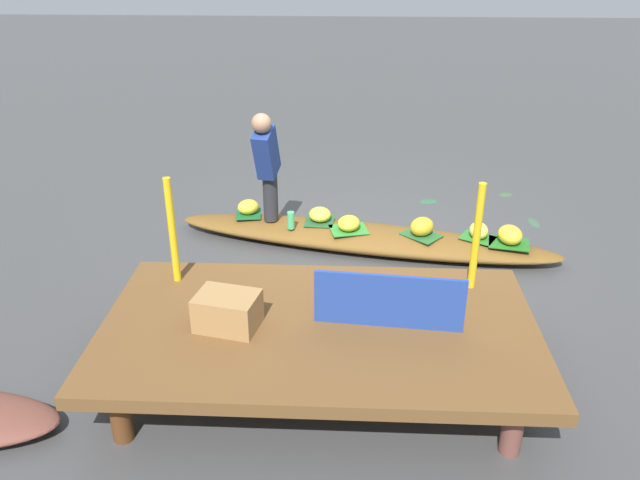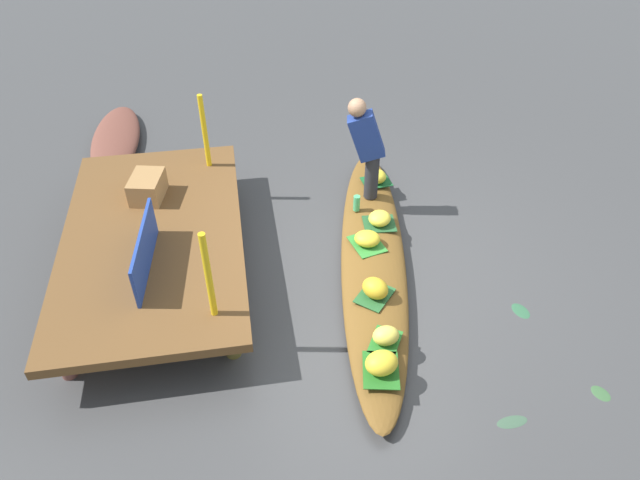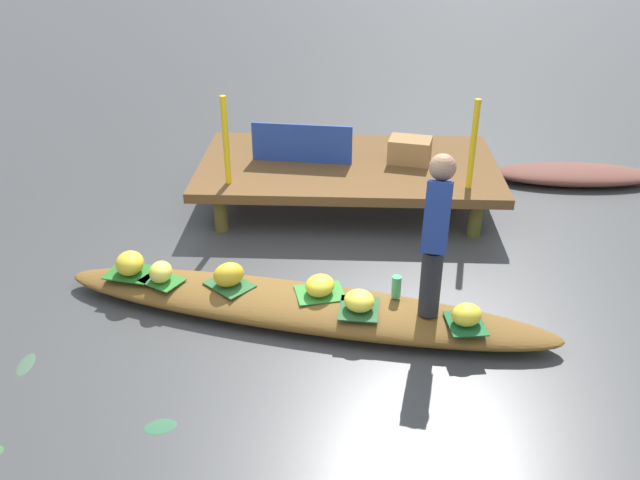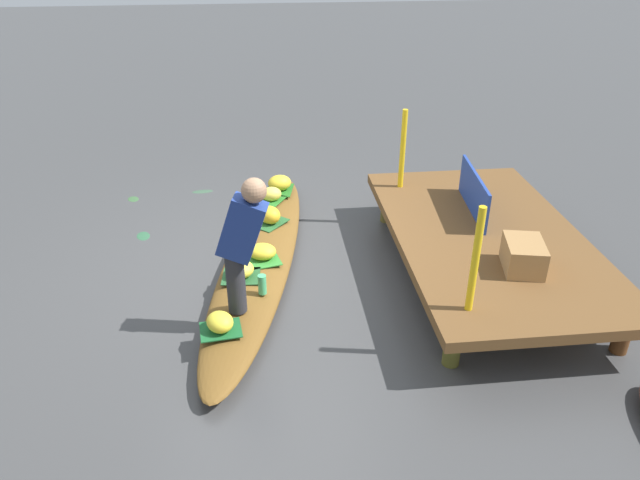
{
  "view_description": "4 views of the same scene",
  "coord_description": "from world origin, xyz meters",
  "views": [
    {
      "loc": [
        0.17,
        6.15,
        3.08
      ],
      "look_at": [
        0.43,
        0.56,
        0.34
      ],
      "focal_mm": 35.75,
      "sensor_mm": 36.0,
      "label": 1
    },
    {
      "loc": [
        -4.46,
        1.29,
        4.26
      ],
      "look_at": [
        0.06,
        0.56,
        0.41
      ],
      "focal_mm": 33.09,
      "sensor_mm": 36.0,
      "label": 2
    },
    {
      "loc": [
        0.36,
        -4.56,
        3.2
      ],
      "look_at": [
        0.14,
        0.36,
        0.53
      ],
      "focal_mm": 37.8,
      "sensor_mm": 36.0,
      "label": 3
    },
    {
      "loc": [
        5.27,
        0.05,
        3.23
      ],
      "look_at": [
        -0.06,
        0.63,
        0.26
      ],
      "focal_mm": 33.55,
      "sensor_mm": 36.0,
      "label": 4
    }
  ],
  "objects": [
    {
      "name": "leaf_mat_2",
      "position": [
        -1.47,
        0.28,
        0.21
      ],
      "size": [
        0.45,
        0.38,
        0.01
      ],
      "primitive_type": "cube",
      "rotation": [
        0.0,
        0.0,
        2.94
      ],
      "color": "#246A21",
      "rests_on": "vendor_boat"
    },
    {
      "name": "railing_post_east",
      "position": [
        1.56,
        1.63,
        0.92
      ],
      "size": [
        0.06,
        0.06,
        0.89
      ],
      "primitive_type": "cylinder",
      "color": "yellow",
      "rests_on": "dock_platform"
    },
    {
      "name": "produce_crate",
      "position": [
        1.02,
        2.29,
        0.6
      ],
      "size": [
        0.5,
        0.41,
        0.26
      ],
      "primitive_type": "cube",
      "rotation": [
        0.0,
        0.0,
        -0.21
      ],
      "color": "#A07544",
      "rests_on": "dock_platform"
    },
    {
      "name": "banana_bunch_3",
      "position": [
        0.15,
        0.04,
        0.29
      ],
      "size": [
        0.29,
        0.32,
        0.15
      ],
      "primitive_type": "ellipsoid",
      "rotation": [
        0.0,
        0.0,
        1.31
      ],
      "color": "yellow",
      "rests_on": "vendor_boat"
    },
    {
      "name": "vendor_person",
      "position": [
        1.02,
        -0.12,
        0.91
      ],
      "size": [
        0.26,
        0.46,
        1.24
      ],
      "color": "#28282D",
      "rests_on": "vendor_boat"
    },
    {
      "name": "market_banner",
      "position": [
        -0.14,
        2.23,
        0.68
      ],
      "size": [
        1.08,
        0.13,
        0.42
      ],
      "primitive_type": "cube",
      "rotation": [
        0.0,
        0.0,
        -0.09
      ],
      "color": "#223F96",
      "rests_on": "dock_platform"
    },
    {
      "name": "dock_platform",
      "position": [
        0.36,
        2.23,
        0.41
      ],
      "size": [
        3.2,
        1.8,
        0.47
      ],
      "color": "brown",
      "rests_on": "ground"
    },
    {
      "name": "vendor_boat",
      "position": [
        0.0,
        0.0,
        0.1
      ],
      "size": [
        4.18,
        1.45,
        0.21
      ],
      "primitive_type": "ellipsoid",
      "rotation": [
        0.0,
        0.0,
        -0.19
      ],
      "color": "brown",
      "rests_on": "ground"
    },
    {
      "name": "railing_post_west",
      "position": [
        -0.84,
        1.63,
        0.92
      ],
      "size": [
        0.06,
        0.06,
        0.89
      ],
      "primitive_type": "cylinder",
      "color": "yellow",
      "rests_on": "dock_platform"
    },
    {
      "name": "banana_bunch_2",
      "position": [
        -1.47,
        0.28,
        0.31
      ],
      "size": [
        0.28,
        0.32,
        0.19
      ],
      "primitive_type": "ellipsoid",
      "rotation": [
        0.0,
        0.0,
        1.73
      ],
      "color": "yellow",
      "rests_on": "vendor_boat"
    },
    {
      "name": "banana_bunch_5",
      "position": [
        1.28,
        -0.33,
        0.29
      ],
      "size": [
        0.32,
        0.31,
        0.16
      ],
      "primitive_type": "ellipsoid",
      "rotation": [
        0.0,
        0.0,
        0.58
      ],
      "color": "yellow",
      "rests_on": "vendor_boat"
    },
    {
      "name": "banana_bunch_0",
      "position": [
        -1.18,
        0.17,
        0.3
      ],
      "size": [
        0.2,
        0.25,
        0.17
      ],
      "primitive_type": "ellipsoid",
      "rotation": [
        0.0,
        0.0,
        4.76
      ],
      "color": "#EDDA51",
      "rests_on": "vendor_boat"
    },
    {
      "name": "leaf_mat_3",
      "position": [
        0.15,
        0.04,
        0.21
      ],
      "size": [
        0.45,
        0.39,
        0.01
      ],
      "primitive_type": "cube",
      "rotation": [
        0.0,
        0.0,
        0.24
      ],
      "color": "#338632",
      "rests_on": "vendor_boat"
    },
    {
      "name": "leaf_mat_1",
      "position": [
        0.47,
        -0.17,
        0.21
      ],
      "size": [
        0.33,
        0.37,
        0.01
      ],
      "primitive_type": "cube",
      "rotation": [
        0.0,
        0.0,
        1.49
      ],
      "color": "#24542C",
      "rests_on": "vendor_boat"
    },
    {
      "name": "canal_water",
      "position": [
        0.0,
        0.0,
        0.0
      ],
      "size": [
        40.0,
        40.0,
        0.0
      ],
      "primitive_type": "plane",
      "color": "#404041",
      "rests_on": "ground"
    },
    {
      "name": "leaf_mat_0",
      "position": [
        -1.18,
        0.17,
        0.21
      ],
      "size": [
        0.41,
        0.38,
        0.01
      ],
      "primitive_type": "cube",
      "rotation": [
        0.0,
        0.0,
        2.62
      ],
      "color": "#297428",
      "rests_on": "vendor_boat"
    },
    {
      "name": "drifting_plant_1",
      "position": [
        -2.0,
        -0.71,
        0.0
      ],
      "size": [
        0.13,
        0.28,
        0.01
      ],
      "primitive_type": "ellipsoid",
      "rotation": [
        0.0,
        0.0,
        1.64
      ],
      "color": "#395740",
      "rests_on": "ground"
    },
    {
      "name": "drifting_plant_2",
      "position": [
        -1.86,
        -1.57,
        0.0
      ],
      "size": [
        0.21,
        0.19,
        0.01
      ],
      "primitive_type": "ellipsoid",
      "rotation": [
        0.0,
        0.0,
        0.43
      ],
      "color": "#395F37",
      "rests_on": "ground"
    },
    {
      "name": "banana_bunch_1",
      "position": [
        0.47,
        -0.17,
        0.29
      ],
      "size": [
        0.32,
        0.33,
        0.15
      ],
      "primitive_type": "ellipsoid",
      "rotation": [
        0.0,
        0.0,
        2.0
      ],
      "color": "yellow",
      "rests_on": "vendor_boat"
    },
    {
      "name": "leaf_mat_4",
      "position": [
        -0.6,
        0.13,
        0.21
      ],
      "size": [
        0.46,
        0.45,
        0.01
      ],
      "primitive_type": "cube",
      "rotation": [
        0.0,
        0.0,
        2.43
      ],
      "color": "#275F2D",
      "rests_on": "vendor_boat"
    },
    {
      "name": "drifting_plant_0",
      "position": [
        -0.84,
        -1.3,
        0.0
      ],
      "size": [
        0.25,
        0.2,
        0.01
      ],
      "primitive_type": "ellipsoid",
      "rotation": [
        0.0,
        0.0,
        0.27
      ],
      "color": "#2E5E3E",
      "rests_on": "ground"
    },
    {
      "name": "water_bottle",
      "position": [
        0.77,
        0.02,
        0.3
      ],
      "size": [
        0.08,
        0.08,
        0.19
      ],
      "primitive_type": "cylinder",
      "color": "#4AB970",
      "rests_on": "vendor_boat"
    },
    {
      "name": "leaf_mat_5",
      "position": [
        1.28,
        -0.33,
        0.21
      ],
      "size": [
        0.31,
        0.37,
        0.01
      ],
      "primitive_type": "cube",
      "rotation": [
        0.0,
        0.0,
        1.7
      ],
      "color": "#195B2C",
      "rests_on": "vendor_boat"
    },
    {
      "name": "banana_bunch_4",
      "position": [
        -0.6,
        0.13,
        0.31
      ],
      "size": [
        0.34,
        0.33,
        0.19
      ],
      "primitive_type": "ellipsoid",
      "rotation": [
        0.0,
        0.0,
        3.84
      ],
      "color": "gold",
      "rests_on": "vendor_boat"
    }
  ]
}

